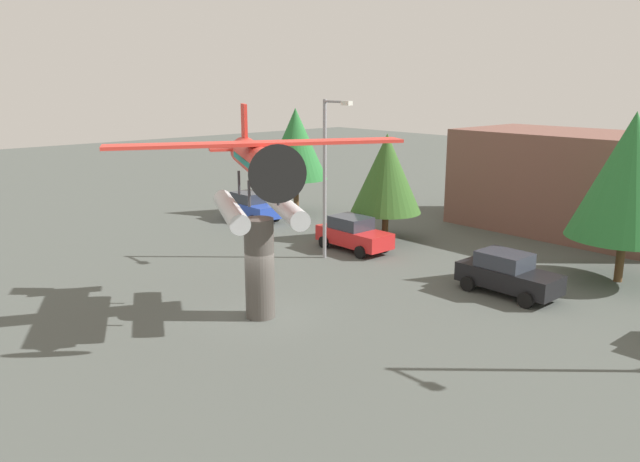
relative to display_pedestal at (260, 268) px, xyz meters
The scene contains 11 objects.
ground_plane 1.89m from the display_pedestal, ahead, with size 140.00×140.00×0.00m, color #4C514C.
display_pedestal is the anchor object (origin of this frame).
floatplane_monument 3.56m from the display_pedestal, 26.29° to the right, with size 7.13×9.81×4.00m.
car_near_blue 16.97m from the display_pedestal, 145.71° to the left, with size 4.20×2.02×1.76m.
car_mid_red 10.39m from the display_pedestal, 115.69° to the left, with size 4.20×2.02×1.76m.
car_far_black 10.38m from the display_pedestal, 62.68° to the left, with size 4.20×2.02×1.76m.
streetlight_primary 8.74m from the display_pedestal, 120.16° to the left, with size 1.84×0.28×7.81m.
storefront_building 22.04m from the display_pedestal, 87.99° to the left, with size 12.61×7.27×5.79m, color brown.
tree_west 18.95m from the display_pedestal, 136.36° to the left, with size 4.15×4.15×6.96m.
tree_east 13.19m from the display_pedestal, 111.65° to the left, with size 3.89×3.89×5.91m.
tree_center_back 16.27m from the display_pedestal, 63.69° to the left, with size 4.89×4.89×7.43m.
Camera 1 is at (18.05, -13.06, 8.67)m, focal length 35.08 mm.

